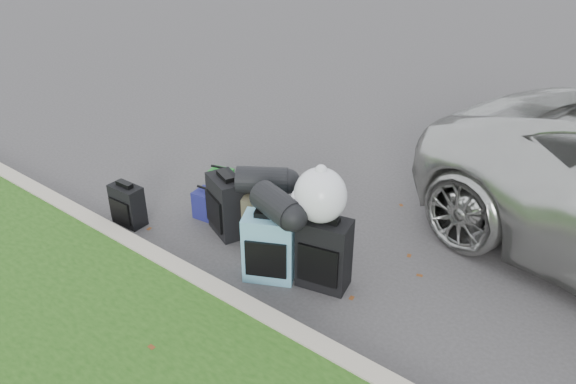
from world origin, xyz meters
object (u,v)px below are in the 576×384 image
Objects in this scene: suitcase_olive at (263,219)px; tote_navy at (209,205)px; tote_green at (221,181)px; suitcase_small_black at (128,205)px; suitcase_large_black_left at (227,205)px; suitcase_teal at (269,247)px; suitcase_large_black_right at (324,253)px.

tote_navy is (-0.80, -0.01, -0.11)m from suitcase_olive.
suitcase_small_black is at bearing -120.90° from tote_green.
suitcase_olive is (1.40, 0.64, 0.04)m from suitcase_small_black.
suitcase_large_black_left reaches higher than tote_navy.
suitcase_large_black_left is 0.44m from suitcase_olive.
suitcase_teal reaches higher than tote_navy.
suitcase_large_black_left is 2.04× the size of tote_navy.
suitcase_teal is 1.31m from tote_navy.
suitcase_large_black_left is (0.98, 0.55, 0.10)m from suitcase_small_black.
suitcase_large_black_left reaches higher than tote_green.
suitcase_olive is at bearing 22.18° from suitcase_small_black.
suitcase_small_black is 0.71× the size of suitcase_large_black_left.
suitcase_large_black_left is 1.21× the size of suitcase_olive.
tote_green is (0.32, 1.13, -0.08)m from suitcase_small_black.
tote_navy is at bearing 160.06° from suitcase_large_black_right.
tote_green is (-1.08, 0.49, -0.12)m from suitcase_olive.
suitcase_olive is 0.77× the size of suitcase_large_black_right.
suitcase_small_black is 0.66× the size of suitcase_large_black_right.
suitcase_large_black_right is 2.19× the size of tote_navy.
suitcase_small_black is 1.85m from suitcase_teal.
suitcase_large_black_left is at bearing 161.92° from suitcase_large_black_right.
suitcase_large_black_right is 1.72m from tote_navy.
suitcase_teal is (0.43, -0.42, 0.07)m from suitcase_olive.
suitcase_teal is at bearing -26.10° from tote_navy.
suitcase_olive reaches higher than tote_green.
suitcase_large_black_right reaches higher than suitcase_teal.
suitcase_small_black reaches higher than tote_navy.
suitcase_teal is (1.83, 0.22, 0.11)m from suitcase_small_black.
tote_green is at bearing 121.83° from suitcase_teal.
tote_navy is at bearing 44.21° from suitcase_small_black.
suitcase_olive is at bearing -39.49° from tote_green.
suitcase_small_black is 1.12m from suitcase_large_black_left.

